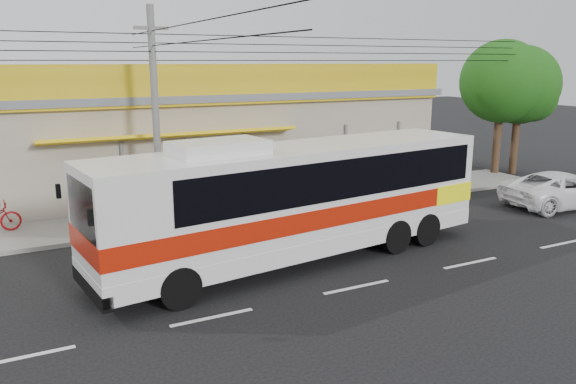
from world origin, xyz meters
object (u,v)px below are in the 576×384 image
at_px(tree_near, 523,88).
at_px(utility_pole, 152,46).
at_px(white_car, 564,189).
at_px(coach_bus, 304,193).
at_px(tree_far, 505,84).

bearing_deg(tree_near, utility_pole, -176.29).
distance_m(white_car, tree_near, 7.96).
height_order(coach_bus, tree_far, tree_far).
bearing_deg(tree_near, white_car, -123.40).
relative_size(utility_pole, tree_far, 4.93).
bearing_deg(coach_bus, utility_pole, 111.58).
relative_size(tree_near, tree_far, 0.96).
bearing_deg(tree_near, tree_far, 176.43).
xyz_separation_m(utility_pole, tree_near, (19.23, 1.25, -1.82)).
height_order(white_car, tree_near, tree_near).
distance_m(utility_pole, tree_near, 19.36).
distance_m(coach_bus, tree_near, 17.73).
bearing_deg(utility_pole, white_car, -16.67).
xyz_separation_m(tree_near, tree_far, (-1.20, 0.08, 0.18)).
height_order(utility_pole, tree_near, utility_pole).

